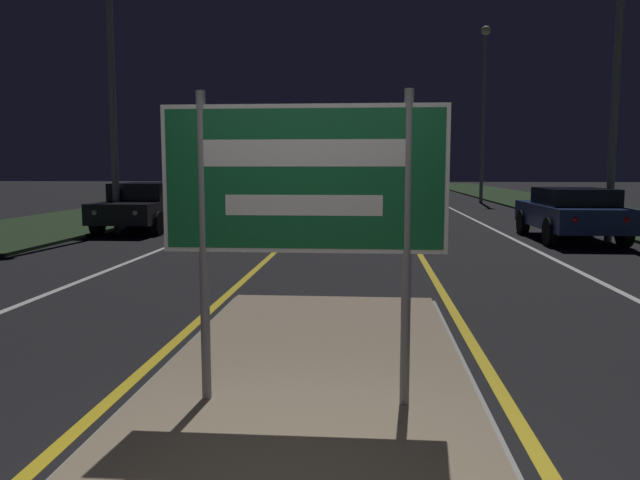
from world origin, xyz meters
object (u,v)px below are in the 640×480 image
(car_receding_0, at_px, (571,212))
(car_receding_3, at_px, (394,182))
(streetlight_left_near, at_px, (110,35))
(highway_sign, at_px, (304,191))
(car_receding_1, at_px, (413,194))
(streetlight_right_far, at_px, (484,95))
(car_approaching_0, at_px, (145,205))
(car_receding_2, at_px, (404,185))

(car_receding_0, bearing_deg, car_receding_3, 95.13)
(car_receding_3, bearing_deg, streetlight_left_near, -104.85)
(highway_sign, height_order, car_receding_1, highway_sign)
(streetlight_left_near, height_order, car_receding_1, streetlight_left_near)
(streetlight_right_far, bearing_deg, car_receding_0, -92.63)
(highway_sign, relative_size, car_receding_1, 0.56)
(car_receding_1, height_order, car_approaching_0, same)
(streetlight_left_near, distance_m, car_receding_0, 12.94)
(streetlight_left_near, height_order, car_approaching_0, streetlight_left_near)
(car_receding_1, distance_m, car_receding_2, 11.83)
(highway_sign, distance_m, car_approaching_0, 14.70)
(car_receding_2, distance_m, car_approaching_0, 22.83)
(car_receding_0, distance_m, car_receding_1, 11.40)
(streetlight_right_far, xyz_separation_m, car_receding_2, (-3.69, 5.60, -4.80))
(highway_sign, relative_size, streetlight_right_far, 0.25)
(car_receding_3, bearing_deg, car_approaching_0, -104.64)
(car_receding_2, relative_size, car_receding_3, 0.98)
(streetlight_left_near, xyz_separation_m, car_receding_3, (8.97, 33.80, -4.66))
(car_approaching_0, bearing_deg, car_receding_0, -8.23)
(streetlight_left_near, distance_m, streetlight_right_far, 20.96)
(car_receding_1, xyz_separation_m, car_approaching_0, (-8.44, -9.26, 0.01))
(highway_sign, distance_m, car_receding_1, 22.75)
(highway_sign, xyz_separation_m, streetlight_left_near, (-6.50, 12.27, 3.71))
(car_receding_3, distance_m, car_approaching_0, 33.83)
(car_receding_3, relative_size, car_approaching_0, 0.99)
(car_receding_0, relative_size, car_approaching_0, 0.99)
(car_receding_0, height_order, car_receding_2, car_receding_2)
(streetlight_left_near, distance_m, car_receding_3, 35.28)
(car_receding_3, bearing_deg, streetlight_right_far, -77.33)
(highway_sign, xyz_separation_m, car_receding_2, (2.65, 34.44, -0.91))
(car_receding_2, bearing_deg, car_receding_1, -91.42)
(streetlight_right_far, relative_size, car_receding_2, 2.13)
(streetlight_right_far, bearing_deg, car_receding_3, 102.67)
(streetlight_right_far, height_order, car_receding_0, streetlight_right_far)
(car_receding_2, height_order, car_receding_3, car_receding_2)
(car_receding_2, height_order, car_approaching_0, car_receding_2)
(streetlight_right_far, distance_m, car_receding_1, 8.83)
(highway_sign, distance_m, streetlight_left_near, 14.37)
(highway_sign, height_order, car_approaching_0, highway_sign)
(car_receding_1, relative_size, car_approaching_0, 0.93)
(car_receding_0, relative_size, car_receding_2, 1.01)
(car_receding_0, xyz_separation_m, car_receding_3, (-3.09, 34.41, 0.00))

